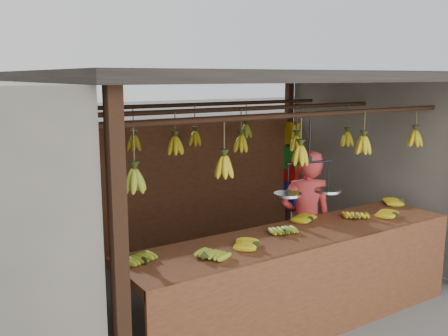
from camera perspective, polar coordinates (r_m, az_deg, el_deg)
ground at (r=5.94m, az=1.63°, el=-12.89°), size 80.00×80.00×0.00m
stall at (r=5.74m, az=-0.16°, el=6.65°), size 4.30×3.30×2.40m
neighbor_right at (r=8.16m, az=22.90°, el=1.16°), size 3.00×3.00×2.30m
counter at (r=4.74m, az=9.48°, el=-9.99°), size 3.59×0.79×0.96m
hanging_bananas at (r=5.49m, az=1.86°, el=2.68°), size 3.62×2.21×0.39m
balance_scale at (r=4.86m, az=9.61°, el=-2.29°), size 0.69×0.35×0.77m
vendor at (r=5.50m, az=9.31°, el=-6.13°), size 0.68×0.58×1.59m
bag_bundles at (r=7.83m, az=7.68°, el=0.43°), size 0.08×0.26×1.30m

